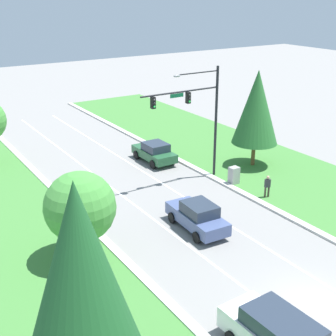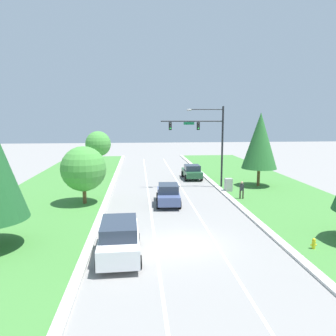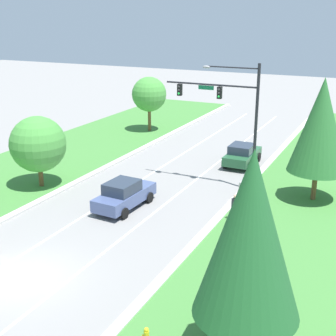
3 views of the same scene
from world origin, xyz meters
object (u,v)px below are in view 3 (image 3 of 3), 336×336
Objects in this scene: traffic_signal_mast at (231,107)px; slate_blue_sedan at (124,195)px; conifer_near_right_tree at (249,236)px; conifer_far_right_tree at (321,126)px; fire_hydrant at (146,336)px; oak_near_left_tree at (149,94)px; utility_cabinet at (245,192)px; pedestrian at (235,207)px; oak_far_left_tree at (38,144)px; forest_sedan at (242,154)px.

slate_blue_sedan is (-4.56, -6.47, -4.73)m from traffic_signal_mast.
conifer_far_right_tree is (-0.29, 16.31, 0.15)m from conifer_near_right_tree.
slate_blue_sedan is 0.59× the size of conifer_far_right_tree.
oak_near_left_tree is at bearing 117.80° from fire_hydrant.
slate_blue_sedan is at bearing 124.53° from fire_hydrant.
utility_cabinet is at bearing 93.06° from fire_hydrant.
traffic_signal_mast is 17.44m from conifer_near_right_tree.
fire_hydrant is at bearing -167.95° from conifer_near_right_tree.
conifer_far_right_tree reaches higher than pedestrian.
traffic_signal_mast is 5.74m from utility_cabinet.
fire_hydrant is 32.97m from oak_near_left_tree.
oak_far_left_tree is at bearing 177.54° from slate_blue_sedan.
forest_sedan is 9.23m from conifer_far_right_tree.
traffic_signal_mast is 7.50m from pedestrian.
pedestrian is at bearing -123.59° from conifer_far_right_tree.
utility_cabinet is (2.50, -7.40, -0.19)m from forest_sedan.
oak_near_left_tree reaches higher than forest_sedan.
traffic_signal_mast is 1.71× the size of oak_far_left_tree.
pedestrian is at bearing 12.07° from slate_blue_sedan.
fire_hydrant is (3.30, -22.23, -0.54)m from forest_sedan.
oak_far_left_tree is (-11.75, -5.76, -2.53)m from traffic_signal_mast.
conifer_near_right_tree reaches higher than fire_hydrant.
utility_cabinet is 14.32m from oak_far_left_tree.
slate_blue_sedan is 12.84m from fire_hydrant.
oak_far_left_tree reaches higher than utility_cabinet.
traffic_signal_mast is 5.88m from conifer_far_right_tree.
utility_cabinet is 0.27× the size of oak_far_left_tree.
traffic_signal_mast reaches higher than oak_far_left_tree.
pedestrian is 7.64m from conifer_far_right_tree.
conifer_far_right_tree is at bearing 18.16° from oak_far_left_tree.
forest_sedan is 0.90× the size of oak_far_left_tree.
oak_near_left_tree is at bearing 116.64° from slate_blue_sedan.
traffic_signal_mast is at bearing 130.95° from utility_cabinet.
slate_blue_sedan is 12.92m from conifer_far_right_tree.
slate_blue_sedan is 2.81× the size of pedestrian.
oak_near_left_tree is at bearing 135.65° from utility_cabinet.
oak_near_left_tree is at bearing -32.13° from pedestrian.
slate_blue_sedan is 0.94× the size of oak_far_left_tree.
conifer_near_right_tree is 1.39× the size of oak_near_left_tree.
fire_hydrant is 0.09× the size of conifer_far_right_tree.
forest_sedan is 2.67× the size of pedestrian.
oak_near_left_tree reaches higher than slate_blue_sedan.
forest_sedan is at bearing 107.36° from conifer_near_right_tree.
utility_cabinet is at bearing 36.42° from slate_blue_sedan.
oak_far_left_tree reaches higher than slate_blue_sedan.
utility_cabinet is 6.23m from conifer_far_right_tree.
conifer_near_right_tree is at bearing -69.38° from traffic_signal_mast.
fire_hydrant is at bearing -81.67° from forest_sedan.
conifer_near_right_tree is at bearing 12.05° from fire_hydrant.
traffic_signal_mast is 1.11× the size of conifer_near_right_tree.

